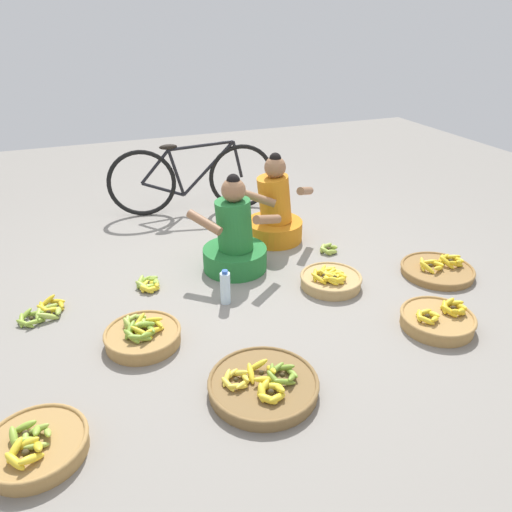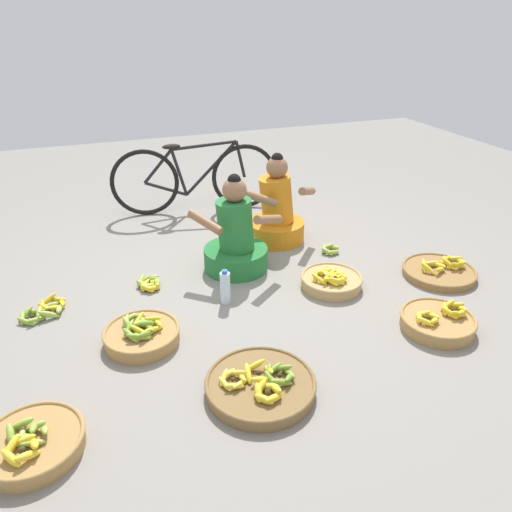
% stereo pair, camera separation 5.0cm
% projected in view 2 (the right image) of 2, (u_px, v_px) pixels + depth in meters
% --- Properties ---
extents(ground_plane, '(10.00, 10.00, 0.00)m').
position_uv_depth(ground_plane, '(247.00, 285.00, 3.78)').
color(ground_plane, gray).
extents(vendor_woman_front, '(0.74, 0.54, 0.80)m').
position_uv_depth(vendor_woman_front, '(236.00, 240.00, 3.91)').
color(vendor_woman_front, '#237233').
rests_on(vendor_woman_front, ground).
extents(vendor_woman_behind, '(0.74, 0.52, 0.81)m').
position_uv_depth(vendor_woman_behind, '(276.00, 213.00, 4.41)').
color(vendor_woman_behind, orange).
rests_on(vendor_woman_behind, ground).
extents(bicycle_leaning, '(1.69, 0.31, 0.73)m').
position_uv_depth(bicycle_leaning, '(195.00, 178.00, 4.99)').
color(bicycle_leaning, black).
rests_on(bicycle_leaning, ground).
extents(banana_basket_back_center, '(0.49, 0.49, 0.17)m').
position_uv_depth(banana_basket_back_center, '(142.00, 334.00, 3.12)').
color(banana_basket_back_center, '#A87F47').
rests_on(banana_basket_back_center, ground).
extents(banana_basket_back_right, '(0.47, 0.47, 0.16)m').
position_uv_depth(banana_basket_back_right, '(331.00, 280.00, 3.74)').
color(banana_basket_back_right, tan).
rests_on(banana_basket_back_right, ground).
extents(banana_basket_near_vendor, '(0.50, 0.50, 0.16)m').
position_uv_depth(banana_basket_near_vendor, '(32.00, 443.00, 2.35)').
color(banana_basket_near_vendor, '#A87F47').
rests_on(banana_basket_near_vendor, ground).
extents(banana_basket_front_center, '(0.58, 0.58, 0.14)m').
position_uv_depth(banana_basket_front_center, '(439.00, 271.00, 3.91)').
color(banana_basket_front_center, olive).
rests_on(banana_basket_front_center, ground).
extents(banana_basket_front_right, '(0.62, 0.62, 0.14)m').
position_uv_depth(banana_basket_front_right, '(260.00, 385.00, 2.72)').
color(banana_basket_front_right, brown).
rests_on(banana_basket_front_right, ground).
extents(banana_basket_mid_left, '(0.49, 0.49, 0.16)m').
position_uv_depth(banana_basket_mid_left, '(438.00, 321.00, 3.25)').
color(banana_basket_mid_left, '#A87F47').
rests_on(banana_basket_mid_left, ground).
extents(loose_bananas_front_left, '(0.34, 0.33, 0.10)m').
position_uv_depth(loose_bananas_front_left, '(45.00, 310.00, 3.42)').
color(loose_bananas_front_left, '#9EB747').
rests_on(loose_bananas_front_left, ground).
extents(loose_bananas_mid_right, '(0.17, 0.19, 0.09)m').
position_uv_depth(loose_bananas_mid_right, '(330.00, 249.00, 4.27)').
color(loose_bananas_mid_right, '#9EB747').
rests_on(loose_bananas_mid_right, ground).
extents(loose_bananas_back_left, '(0.21, 0.25, 0.08)m').
position_uv_depth(loose_bananas_back_left, '(149.00, 283.00, 3.75)').
color(loose_bananas_back_left, '#8CAD38').
rests_on(loose_bananas_back_left, ground).
extents(water_bottle, '(0.07, 0.07, 0.27)m').
position_uv_depth(water_bottle, '(225.00, 287.00, 3.51)').
color(water_bottle, silver).
rests_on(water_bottle, ground).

